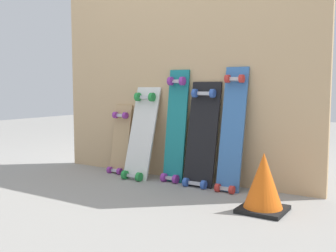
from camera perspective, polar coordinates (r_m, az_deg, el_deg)
name	(u,v)px	position (r m, az deg, el deg)	size (l,w,h in m)	color
ground_plane	(173,179)	(3.07, 0.71, -7.68)	(12.00, 12.00, 0.00)	gray
plywood_wall_panel	(178,72)	(3.05, 1.42, 7.82)	(2.22, 0.04, 1.65)	tan
skateboard_natural	(120,143)	(3.30, -6.93, -2.46)	(0.17, 0.17, 0.63)	tan
skateboard_white	(141,137)	(3.09, -3.92, -1.54)	(0.22, 0.28, 0.77)	silver
skateboard_teal	(175,130)	(2.97, 1.08, -0.55)	(0.17, 0.19, 0.90)	#197A7F
skateboard_black	(202,138)	(2.84, 4.86, -1.80)	(0.23, 0.22, 0.81)	black
skateboard_blue	(232,134)	(2.73, 9.19, -1.11)	(0.17, 0.23, 0.92)	#386BAD
traffic_cone	(263,183)	(2.32, 13.61, -7.96)	(0.25, 0.25, 0.34)	black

